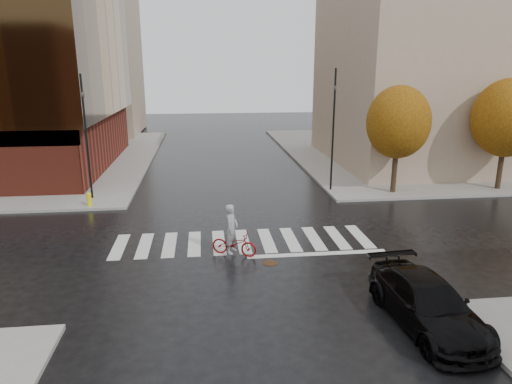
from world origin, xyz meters
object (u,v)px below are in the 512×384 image
cyclist (233,238)px  traffic_light_ne (334,122)px  sedan (427,303)px  fire_hydrant (89,199)px  traffic_light_nw (86,129)px

cyclist → traffic_light_ne: 12.19m
traffic_light_ne → sedan: bearing=106.1°
sedan → fire_hydrant: sedan is taller
fire_hydrant → traffic_light_ne: bearing=7.5°
traffic_light_nw → fire_hydrant: size_ratio=9.23×
fire_hydrant → traffic_light_nw: bearing=97.7°
cyclist → traffic_light_ne: size_ratio=0.30×
cyclist → traffic_light_nw: traffic_light_nw is taller
cyclist → fire_hydrant: (-7.56, 7.50, -0.18)m
sedan → fire_hydrant: bearing=129.6°
traffic_light_nw → traffic_light_ne: 14.63m
cyclist → sedan: bearing=-113.1°
cyclist → fire_hydrant: size_ratio=2.88×
cyclist → traffic_light_nw: 12.53m
sedan → traffic_light_ne: 15.96m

